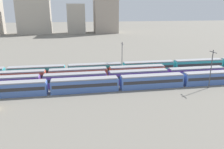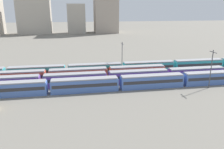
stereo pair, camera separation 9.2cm
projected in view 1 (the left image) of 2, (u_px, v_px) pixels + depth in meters
name	position (u px, v px, depth m)	size (l,w,h in m)	color
ground_plane	(9.00, 86.00, 64.91)	(600.00, 600.00, 0.00)	slate
train_track_0	(119.00, 83.00, 62.04)	(74.70, 3.06, 3.75)	#4C70BC
train_track_1	(108.00, 78.00, 66.55)	(74.70, 3.06, 3.75)	#6B429E
train_track_2	(78.00, 74.00, 70.08)	(55.80, 3.06, 3.75)	#BC4C38
train_track_3	(122.00, 68.00, 77.46)	(112.50, 3.06, 3.75)	teal
catenary_pole_0	(211.00, 67.00, 62.01)	(0.24, 3.20, 10.90)	#4C4C51
catenary_pole_1	(122.00, 55.00, 79.38)	(0.24, 3.20, 10.32)	#4C4C51
distant_building_1	(34.00, 15.00, 189.38)	(27.41, 13.71, 31.39)	#B2A899
distant_building_2	(76.00, 19.00, 196.00)	(15.27, 13.41, 24.91)	#B2A899
distant_building_3	(105.00, 4.00, 196.66)	(19.96, 21.03, 49.93)	#A89989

